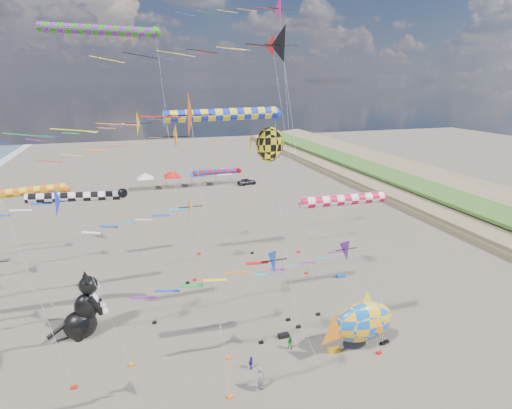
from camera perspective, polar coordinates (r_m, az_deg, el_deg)
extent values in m
cone|color=#1AC2B4|center=(44.21, -12.05, 12.11)|extent=(1.97, 2.10, 2.17)
cylinder|color=#B2B2B2|center=(45.72, -9.98, 2.07)|extent=(2.34, 0.02, 16.18)
cube|color=black|center=(48.54, -8.13, -6.96)|extent=(0.36, 0.24, 0.20)
cylinder|color=#B2B2B2|center=(27.29, -29.95, -5.96)|extent=(2.68, 0.02, 20.34)
cube|color=black|center=(32.02, -24.57, -22.65)|extent=(0.36, 0.24, 0.20)
cone|color=#D9460E|center=(20.94, -9.68, 12.75)|extent=(2.30, 2.47, 2.54)
cylinder|color=#B2B2B2|center=(23.59, -6.34, -9.84)|extent=(1.85, 0.02, 18.29)
cube|color=black|center=(28.98, -3.73, -25.75)|extent=(0.36, 0.24, 0.20)
cone|color=yellow|center=(37.75, -13.58, 11.47)|extent=(2.34, 2.50, 2.58)
cylinder|color=#B2B2B2|center=(39.46, -11.01, -0.29)|extent=(2.43, 0.02, 16.36)
cube|color=black|center=(42.68, -8.76, -10.54)|extent=(0.36, 0.24, 0.20)
cone|color=gold|center=(35.17, -30.28, -6.67)|extent=(1.70, 1.82, 1.88)
cylinder|color=#B2B2B2|center=(36.23, -26.69, -11.58)|extent=(3.54, 0.02, 7.01)
cube|color=black|center=(37.61, -23.24, -16.00)|extent=(0.36, 0.24, 0.20)
cone|color=#1C2AE4|center=(27.10, -23.75, -0.05)|extent=(2.00, 2.15, 2.21)
cylinder|color=#B2B2B2|center=(29.32, -20.36, -11.60)|extent=(1.95, 0.02, 12.47)
cube|color=black|center=(32.57, -17.36, -20.99)|extent=(0.36, 0.24, 0.20)
cone|color=red|center=(37.84, 3.23, 21.81)|extent=(2.14, 2.29, 2.36)
cylinder|color=#B2B2B2|center=(39.29, 5.41, 4.81)|extent=(3.61, 0.02, 22.89)
cube|color=black|center=(43.81, 7.18, -9.70)|extent=(0.36, 0.24, 0.20)
cone|color=orange|center=(26.16, -7.23, 9.46)|extent=(1.84, 1.97, 2.03)
cylinder|color=#B2B2B2|center=(28.80, -2.85, -6.67)|extent=(3.85, 0.02, 16.37)
cube|color=black|center=(33.34, 0.74, -19.07)|extent=(0.36, 0.24, 0.20)
cone|color=#591889|center=(29.30, 15.18, -5.24)|extent=(1.62, 1.73, 1.78)
cylinder|color=#B2B2B2|center=(31.95, 16.74, -12.33)|extent=(2.85, 0.02, 8.95)
cube|color=black|center=(34.97, 18.12, -18.11)|extent=(0.36, 0.24, 0.20)
cone|color=black|center=(30.32, 6.19, 21.91)|extent=(2.71, 2.91, 2.99)
cylinder|color=#B2B2B2|center=(31.94, 7.67, 1.34)|extent=(2.60, 0.02, 22.37)
cube|color=black|center=(37.02, 8.84, -15.22)|extent=(0.36, 0.24, 0.20)
cone|color=blue|center=(20.72, 7.24, -8.62)|extent=(1.52, 1.62, 1.67)
cylinder|color=#B2B2B2|center=(24.11, 10.05, -19.79)|extent=(2.91, 0.02, 10.86)
cone|color=#E4186D|center=(44.03, 3.34, 26.10)|extent=(2.55, 2.73, 2.81)
cylinder|color=#B2B2B2|center=(44.51, 4.83, 8.75)|extent=(2.96, 0.02, 26.65)
cube|color=black|center=(48.78, 6.05, -6.74)|extent=(0.36, 0.24, 0.20)
cone|color=gold|center=(25.85, -8.83, -0.39)|extent=(1.67, 1.79, 1.84)
cylinder|color=#B2B2B2|center=(28.40, -6.20, -11.92)|extent=(2.06, 0.02, 12.11)
cube|color=black|center=(31.88, -3.91, -21.07)|extent=(0.36, 0.24, 0.20)
cylinder|color=orange|center=(38.43, -31.33, 1.45)|extent=(7.92, 0.73, 0.73)
sphere|color=orange|center=(37.64, -25.50, 2.02)|extent=(0.76, 0.76, 0.76)
cylinder|color=#B2B2B2|center=(39.20, -23.38, -5.69)|extent=(1.52, 0.02, 11.05)
cube|color=black|center=(41.41, -21.43, -12.56)|extent=(0.36, 0.24, 0.20)
cylinder|color=red|center=(27.12, 12.26, 0.64)|extent=(5.88, 0.75, 0.75)
sphere|color=red|center=(28.66, 17.39, 1.13)|extent=(0.79, 0.79, 0.79)
cylinder|color=#B2B2B2|center=(31.25, 17.53, -9.64)|extent=(1.52, 0.02, 12.28)
cube|color=black|center=(34.70, 17.66, -18.37)|extent=(0.36, 0.24, 0.20)
cylinder|color=red|center=(44.09, -5.69, 4.67)|extent=(5.16, 0.61, 0.61)
sphere|color=red|center=(44.67, -2.44, 4.91)|extent=(0.64, 0.64, 0.64)
cylinder|color=#B2B2B2|center=(46.24, -1.46, -1.29)|extent=(1.52, 0.02, 10.32)
cube|color=black|center=(48.28, -0.55, -6.91)|extent=(0.36, 0.24, 0.20)
cylinder|color=#152CD2|center=(28.57, -4.89, 12.68)|extent=(7.83, 0.84, 0.84)
sphere|color=#152CD2|center=(29.67, 2.69, 12.89)|extent=(0.89, 0.89, 0.89)
cylinder|color=#B2B2B2|center=(31.83, 3.74, -3.10)|extent=(1.52, 0.02, 17.61)
cube|color=black|center=(36.02, 4.62, -16.06)|extent=(0.36, 0.24, 0.20)
cylinder|color=black|center=(32.15, -24.35, 1.02)|extent=(6.55, 0.72, 0.72)
sphere|color=black|center=(31.89, -18.53, 1.55)|extent=(0.75, 0.75, 0.75)
cylinder|color=#B2B2B2|center=(33.84, -16.31, -7.92)|extent=(1.52, 0.02, 11.72)
cube|color=black|center=(36.60, -14.31, -16.01)|extent=(0.36, 0.24, 0.20)
cylinder|color=#237F17|center=(37.28, -21.57, 22.16)|extent=(8.92, 0.81, 0.81)
sphere|color=#237F17|center=(37.34, -14.18, 22.78)|extent=(0.85, 0.85, 0.85)
cylinder|color=#B2B2B2|center=(38.04, -11.75, 4.79)|extent=(1.52, 0.02, 23.76)
cube|color=black|center=(42.18, -9.74, -10.95)|extent=(0.36, 0.24, 0.20)
ellipsoid|color=yellow|center=(30.63, 2.01, 8.56)|extent=(2.20, 0.40, 2.64)
cone|color=yellow|center=(30.17, -0.71, 8.43)|extent=(0.12, 1.80, 1.80)
cylinder|color=#B2B2B2|center=(32.12, 4.15, -5.20)|extent=(2.03, 2.03, 15.23)
cube|color=black|center=(35.22, 6.08, -16.97)|extent=(0.36, 0.24, 0.20)
ellipsoid|color=blue|center=(32.56, 15.00, -15.87)|extent=(5.21, 2.92, 3.28)
cone|color=orange|center=(31.30, 10.39, -17.02)|extent=(2.38, 0.61, 2.41)
cone|color=yellow|center=(31.82, 15.58, -13.30)|extent=(1.74, 0.46, 1.75)
cylinder|color=#B2B2B2|center=(33.59, 17.03, -17.93)|extent=(0.36, 1.05, 1.85)
cube|color=red|center=(33.65, 17.17, -19.57)|extent=(0.36, 0.24, 0.20)
imported|color=slate|center=(28.90, 0.69, -23.67)|extent=(0.80, 0.76, 1.84)
imported|color=#1E872E|center=(32.59, 4.92, -19.15)|extent=(0.67, 0.64, 1.09)
imported|color=#261B95|center=(30.78, -0.73, -21.65)|extent=(0.62, 0.59, 1.04)
cube|color=#F0A614|center=(33.04, 11.09, -19.72)|extent=(0.90, 0.44, 0.30)
cube|color=blue|center=(43.74, 12.01, -9.94)|extent=(0.90, 0.44, 0.30)
cube|color=black|center=(34.03, 3.98, -18.17)|extent=(0.90, 0.44, 0.30)
cube|color=white|center=(78.38, -15.52, 3.62)|extent=(3.00, 3.00, 0.15)
pyramid|color=white|center=(78.15, -15.59, 4.37)|extent=(4.20, 4.20, 1.00)
cylinder|color=#999999|center=(77.36, -16.37, 2.50)|extent=(0.08, 0.08, 2.20)
cylinder|color=#999999|center=(77.43, -14.46, 2.67)|extent=(0.08, 0.08, 2.20)
cylinder|color=#999999|center=(79.89, -16.43, 2.95)|extent=(0.08, 0.08, 2.20)
cylinder|color=#999999|center=(79.95, -14.57, 3.11)|extent=(0.08, 0.08, 2.20)
cube|color=red|center=(78.67, -11.89, 3.93)|extent=(3.00, 3.00, 0.15)
pyramid|color=red|center=(78.44, -11.93, 4.68)|extent=(4.20, 4.20, 1.00)
cylinder|color=#999999|center=(77.57, -12.69, 2.82)|extent=(0.08, 0.08, 2.20)
cylinder|color=#999999|center=(77.81, -10.78, 2.98)|extent=(0.08, 0.08, 2.20)
cylinder|color=#999999|center=(80.09, -12.86, 3.26)|extent=(0.08, 0.08, 2.20)
cylinder|color=#999999|center=(80.32, -11.01, 3.41)|extent=(0.08, 0.08, 2.20)
cube|color=blue|center=(79.27, -8.29, 4.23)|extent=(3.00, 3.00, 0.15)
pyramid|color=blue|center=(79.05, -8.32, 4.97)|extent=(4.20, 4.20, 1.00)
cylinder|color=#999999|center=(78.10, -9.04, 3.13)|extent=(0.08, 0.08, 2.20)
cylinder|color=#999999|center=(78.50, -7.16, 3.28)|extent=(0.08, 0.08, 2.20)
cylinder|color=#999999|center=(80.60, -9.32, 3.55)|extent=(0.08, 0.08, 2.20)
cylinder|color=#999999|center=(80.99, -7.50, 3.70)|extent=(0.08, 0.08, 2.20)
cube|color=white|center=(80.19, -4.75, 4.50)|extent=(3.00, 3.00, 0.15)
pyramid|color=white|center=(79.96, -4.77, 5.23)|extent=(4.20, 4.20, 1.00)
cylinder|color=#999999|center=(78.94, -5.44, 3.42)|extent=(0.08, 0.08, 2.20)
cylinder|color=#999999|center=(79.50, -3.61, 3.56)|extent=(0.08, 0.08, 2.20)
cylinder|color=#999999|center=(81.42, -5.83, 3.83)|extent=(0.08, 0.08, 2.20)
cylinder|color=#999999|center=(81.96, -4.05, 3.97)|extent=(0.08, 0.08, 2.20)
imported|color=#26262D|center=(79.72, -1.32, 3.29)|extent=(4.02, 2.14, 1.30)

